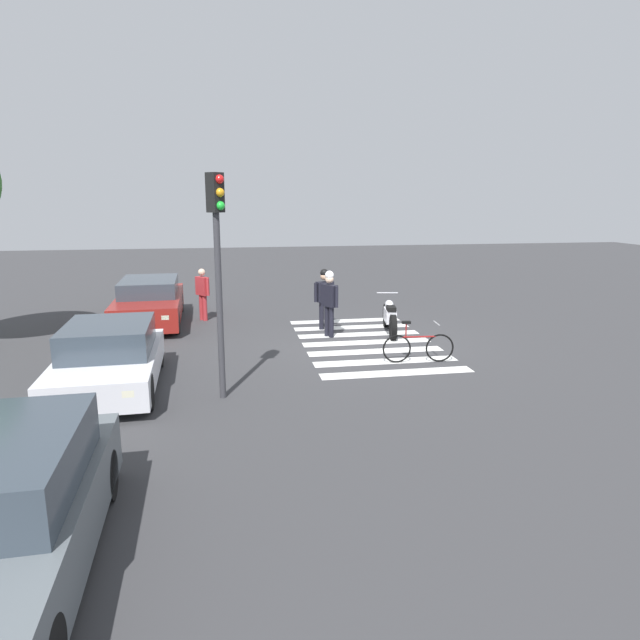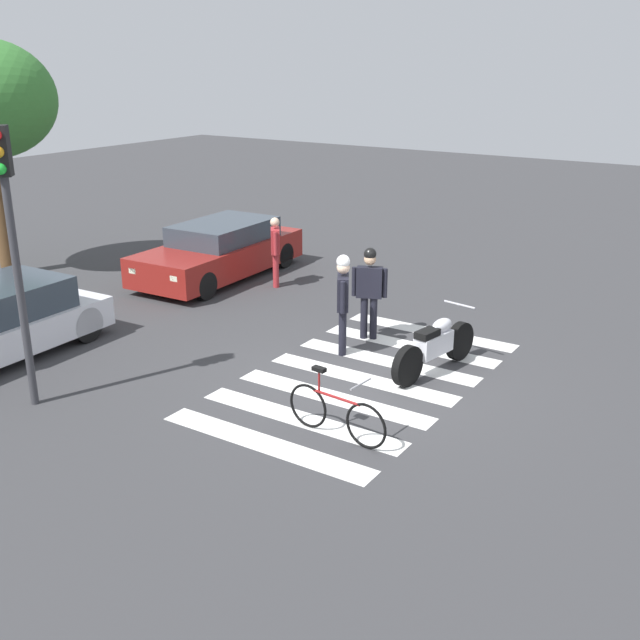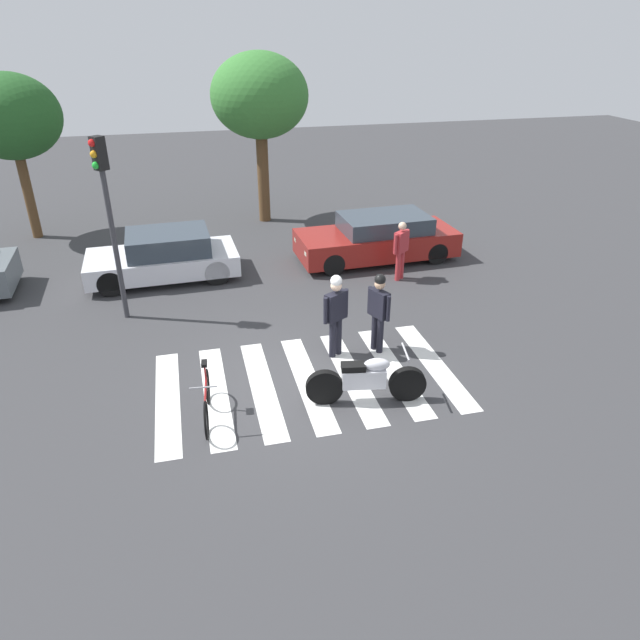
% 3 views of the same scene
% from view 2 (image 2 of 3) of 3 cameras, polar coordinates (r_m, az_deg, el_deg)
% --- Properties ---
extents(ground_plane, '(60.00, 60.00, 0.00)m').
position_cam_2_polar(ground_plane, '(12.73, 3.17, -4.42)').
color(ground_plane, '#38383A').
extents(police_motorcycle, '(2.24, 0.68, 1.07)m').
position_cam_2_polar(police_motorcycle, '(12.93, 8.67, -1.96)').
color(police_motorcycle, black).
rests_on(police_motorcycle, ground_plane).
extents(leaning_bicycle, '(0.46, 1.69, 1.00)m').
position_cam_2_polar(leaning_bicycle, '(10.69, 1.20, -7.04)').
color(leaning_bicycle, black).
rests_on(leaning_bicycle, ground_plane).
extents(officer_on_foot, '(0.37, 0.63, 1.78)m').
position_cam_2_polar(officer_on_foot, '(14.18, 3.75, 2.52)').
color(officer_on_foot, black).
rests_on(officer_on_foot, ground_plane).
extents(officer_by_motorcycle, '(0.61, 0.43, 1.84)m').
position_cam_2_polar(officer_by_motorcycle, '(13.41, 1.74, 1.76)').
color(officer_by_motorcycle, black).
rests_on(officer_by_motorcycle, ground_plane).
extents(pedestrian_bystander, '(0.54, 0.44, 1.63)m').
position_cam_2_polar(pedestrian_bystander, '(17.56, -3.39, 5.47)').
color(pedestrian_bystander, '#B22D33').
rests_on(pedestrian_bystander, ground_plane).
extents(crosswalk_stripes, '(5.85, 3.45, 0.01)m').
position_cam_2_polar(crosswalk_stripes, '(12.73, 3.17, -4.41)').
color(crosswalk_stripes, silver).
rests_on(crosswalk_stripes, ground_plane).
extents(car_maroon_wagon, '(4.71, 2.04, 1.33)m').
position_cam_2_polar(car_maroon_wagon, '(18.53, -7.56, 5.19)').
color(car_maroon_wagon, black).
rests_on(car_maroon_wagon, ground_plane).
extents(traffic_light_pole, '(0.35, 0.34, 4.22)m').
position_cam_2_polar(traffic_light_pole, '(11.77, -22.34, 6.68)').
color(traffic_light_pole, '#38383D').
rests_on(traffic_light_pole, ground_plane).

